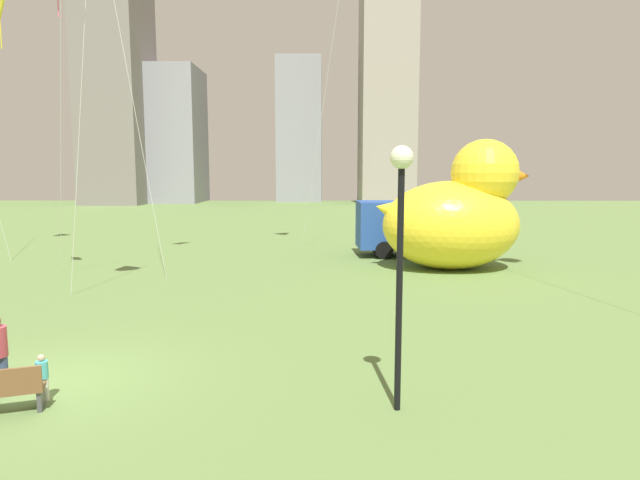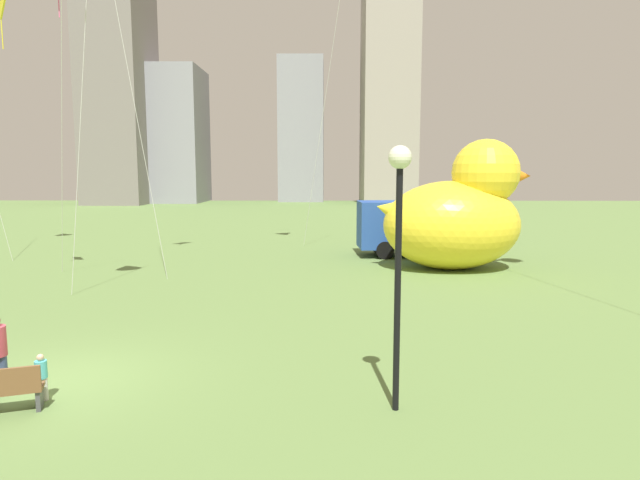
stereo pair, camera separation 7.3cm
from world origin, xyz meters
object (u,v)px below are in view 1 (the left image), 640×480
(person_child, at_px, (42,375))
(lamppost, at_px, (401,221))
(giant_inflatable_duck, at_px, (456,214))
(box_truck, at_px, (409,228))
(kite_yellow, at_px, (4,15))

(person_child, distance_m, lamppost, 7.45)
(giant_inflatable_duck, distance_m, box_truck, 4.23)
(giant_inflatable_duck, distance_m, lamppost, 15.43)
(giant_inflatable_duck, bearing_deg, lamppost, -107.29)
(lamppost, relative_size, box_truck, 0.84)
(kite_yellow, bearing_deg, giant_inflatable_duck, 10.60)
(giant_inflatable_duck, relative_size, kite_yellow, 0.62)
(person_child, height_order, giant_inflatable_duck, giant_inflatable_duck)
(person_child, xyz_separation_m, giant_inflatable_duck, (11.37, 14.36, 1.97))
(giant_inflatable_duck, bearing_deg, kite_yellow, -169.40)
(giant_inflatable_duck, bearing_deg, box_truck, 111.12)
(giant_inflatable_duck, bearing_deg, person_child, -128.38)
(lamppost, xyz_separation_m, box_truck, (3.10, 18.53, -2.10))
(lamppost, distance_m, box_truck, 18.90)
(person_child, relative_size, kite_yellow, 0.08)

